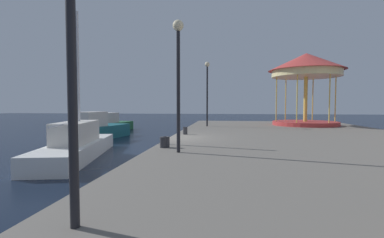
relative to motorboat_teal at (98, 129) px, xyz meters
name	(u,v)px	position (x,y,z in m)	size (l,w,h in m)	color
ground_plane	(170,153)	(6.22, -5.17, -0.70)	(120.00, 120.00, 0.00)	black
quay_dock	(305,148)	(12.60, -5.17, -0.30)	(12.75, 28.42, 0.80)	slate
motorboat_teal	(98,129)	(0.00, 0.00, 0.00)	(2.78, 5.00, 1.91)	#19606B
sailboat_white	(77,145)	(2.35, -6.91, -0.09)	(3.18, 7.37, 6.57)	white
motorboat_green	(111,124)	(-1.41, 5.38, -0.08)	(2.41, 5.04, 1.69)	#236638
carousel	(306,72)	(15.02, 3.87, 4.23)	(5.68, 5.68, 5.53)	#B23333
lamp_post_mid_promenade	(178,63)	(7.39, -9.43, 3.05)	(0.36, 0.36, 4.32)	black
lamp_post_far_end	(207,83)	(7.55, 1.94, 3.29)	(0.36, 0.36, 4.73)	black
bollard_center	(163,142)	(6.65, -8.50, 0.30)	(0.24, 0.24, 0.40)	#2D2D33
bollard_south	(185,131)	(6.78, -3.87, 0.30)	(0.24, 0.24, 0.40)	#2D2D33
bollard_north	(166,142)	(6.76, -8.42, 0.30)	(0.24, 0.24, 0.40)	#2D2D33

